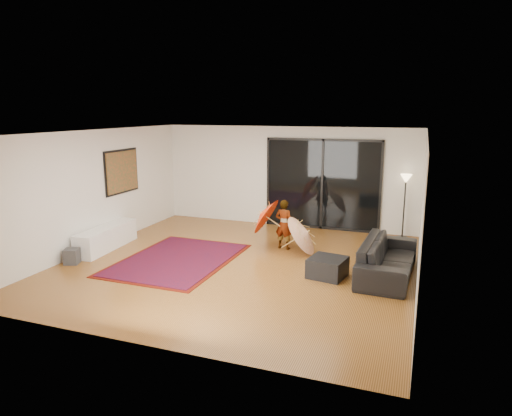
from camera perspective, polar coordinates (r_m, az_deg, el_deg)
The scene contains 17 objects.
floor at distance 9.52m, azimuth -2.31°, elevation -7.05°, with size 7.00×7.00×0.00m, color #9B622A.
ceiling at distance 8.99m, azimuth -2.46°, elevation 9.41°, with size 7.00×7.00×0.00m, color white.
wall_back at distance 12.42m, azimuth 3.81°, elevation 3.92°, with size 7.00×7.00×0.00m, color silver.
wall_front at distance 6.17m, azimuth -14.93°, elevation -5.07°, with size 7.00×7.00×0.00m, color silver.
wall_left at distance 10.97m, azimuth -19.55°, elevation 2.12°, with size 7.00×7.00×0.00m, color silver.
wall_right at distance 8.49m, azimuth 20.02°, elevation -0.70°, with size 7.00×7.00×0.00m, color silver.
sliding_door at distance 12.17m, azimuth 8.28°, elevation 2.93°, with size 3.06×0.07×2.40m.
painting at distance 11.68m, azimuth -16.41°, elevation 4.40°, with size 0.04×1.28×1.08m.
media_console at distance 11.03m, azimuth -18.18°, elevation -3.54°, with size 0.46×1.86×0.52m, color white.
speaker at distance 10.24m, azimuth -22.03°, elevation -5.62°, with size 0.28×0.28×0.32m, color #424244.
persian_rug at distance 9.92m, azimuth -9.76°, elevation -6.36°, with size 2.21×3.09×0.02m.
sofa at distance 9.19m, azimuth 16.14°, elevation -6.01°, with size 2.34×0.91×0.68m, color black.
ottoman at distance 8.89m, azimuth 8.92°, elevation -7.33°, with size 0.65×0.65×0.37m, color black.
floor_lamp at distance 11.70m, azimuth 18.18°, elevation 2.39°, with size 0.27×0.27×1.60m.
child at distance 10.42m, azimuth 3.51°, elevation -2.06°, with size 0.42×0.27×1.15m, color #999999.
parasol_orange at distance 10.50m, azimuth 0.57°, elevation -1.02°, with size 0.62×0.92×0.91m.
parasol_white at distance 10.14m, azimuth 6.52°, elevation -2.91°, with size 0.71×0.96×0.99m.
Camera 1 is at (3.44, -8.30, 3.14)m, focal length 32.00 mm.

